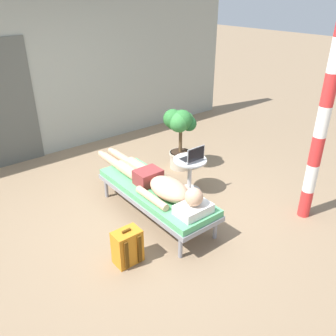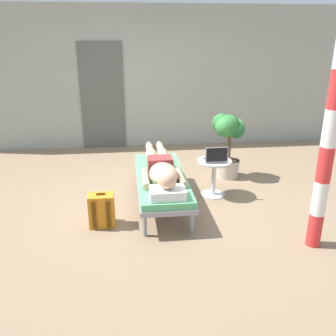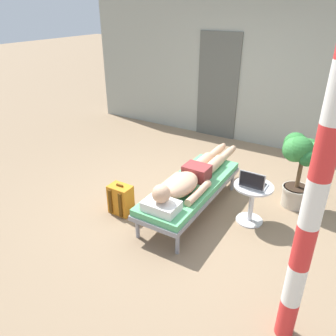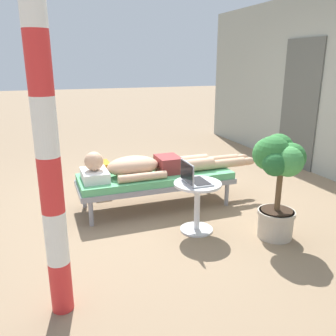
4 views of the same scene
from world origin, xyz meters
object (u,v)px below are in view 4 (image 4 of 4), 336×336
(person_reclining, at_px, (153,166))
(porch_post, at_px, (45,127))
(side_table, at_px, (197,198))
(potted_plant, at_px, (279,168))
(laptop, at_px, (193,178))
(backpack, at_px, (103,177))
(lounge_chair, at_px, (156,179))

(person_reclining, height_order, porch_post, porch_post)
(side_table, xyz_separation_m, potted_plant, (0.37, 0.67, 0.35))
(laptop, distance_m, potted_plant, 0.82)
(backpack, bearing_deg, porch_post, -16.97)
(side_table, bearing_deg, backpack, -155.36)
(person_reclining, relative_size, porch_post, 0.83)
(porch_post, bearing_deg, backpack, 163.03)
(lounge_chair, height_order, potted_plant, potted_plant)
(person_reclining, xyz_separation_m, backpack, (-0.76, -0.47, -0.32))
(side_table, bearing_deg, person_reclining, -163.29)
(side_table, bearing_deg, lounge_chair, -165.77)
(lounge_chair, distance_m, person_reclining, 0.17)
(backpack, relative_size, porch_post, 0.16)
(lounge_chair, bearing_deg, side_table, 14.23)
(laptop, relative_size, backpack, 0.73)
(laptop, bearing_deg, potted_plant, 62.58)
(side_table, xyz_separation_m, porch_post, (0.78, -1.40, 0.95))
(person_reclining, height_order, backpack, person_reclining)
(laptop, height_order, potted_plant, potted_plant)
(potted_plant, bearing_deg, backpack, -144.17)
(lounge_chair, height_order, laptop, laptop)
(potted_plant, bearing_deg, porch_post, -78.90)
(person_reclining, bearing_deg, lounge_chair, 90.00)
(potted_plant, height_order, porch_post, porch_post)
(lounge_chair, height_order, porch_post, porch_post)
(person_reclining, relative_size, backpack, 5.12)
(lounge_chair, xyz_separation_m, person_reclining, (-0.00, -0.04, 0.17))
(porch_post, bearing_deg, laptop, 120.07)
(lounge_chair, bearing_deg, backpack, -146.47)
(laptop, xyz_separation_m, potted_plant, (0.37, 0.72, 0.13))
(person_reclining, distance_m, potted_plant, 1.46)
(potted_plant, xyz_separation_m, porch_post, (0.41, -2.07, 0.59))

